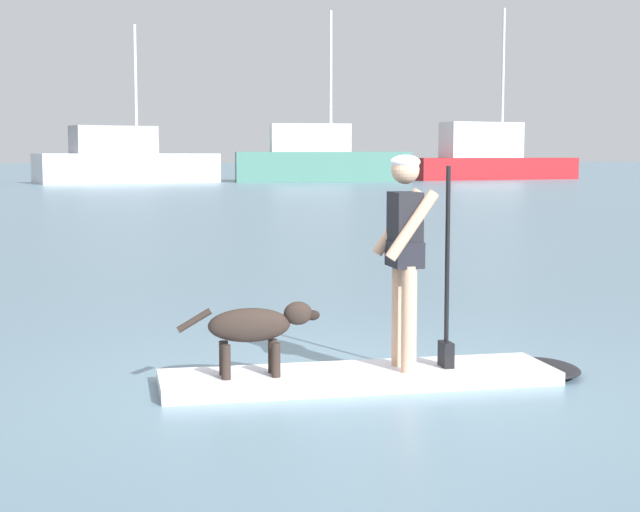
{
  "coord_description": "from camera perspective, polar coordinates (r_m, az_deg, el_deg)",
  "views": [
    {
      "loc": [
        -2.56,
        -7.03,
        1.78
      ],
      "look_at": [
        0.0,
        1.0,
        0.9
      ],
      "focal_mm": 54.95,
      "sensor_mm": 36.0,
      "label": 1
    }
  ],
  "objects": [
    {
      "name": "ground_plane",
      "position": [
        7.69,
        2.28,
        -7.42
      ],
      "size": [
        400.0,
        400.0,
        0.0
      ],
      "primitive_type": "plane",
      "color": "slate"
    },
    {
      "name": "paddleboard",
      "position": [
        7.74,
        3.92,
        -6.97
      ],
      "size": [
        3.42,
        1.11,
        0.1
      ],
      "color": "silver",
      "rests_on": "ground_plane"
    },
    {
      "name": "person_paddler",
      "position": [
        7.62,
        5.06,
        0.59
      ],
      "size": [
        0.63,
        0.51,
        1.67
      ],
      "color": "tan",
      "rests_on": "paddleboard"
    },
    {
      "name": "dog",
      "position": [
        7.44,
        -3.75,
        -4.14
      ],
      "size": [
        1.09,
        0.28,
        0.56
      ],
      "color": "#2D231E",
      "rests_on": "paddleboard"
    },
    {
      "name": "moored_boat_far_port",
      "position": [
        62.89,
        -11.31,
        5.44
      ],
      "size": [
        11.74,
        5.26,
        9.81
      ],
      "color": "white",
      "rests_on": "ground_plane"
    },
    {
      "name": "moored_boat_center",
      "position": [
        64.06,
        -0.03,
        5.63
      ],
      "size": [
        11.69,
        5.28,
        11.01
      ],
      "color": "#3F7266",
      "rests_on": "ground_plane"
    },
    {
      "name": "moored_boat_port",
      "position": [
        70.57,
        9.82,
        5.63
      ],
      "size": [
        13.1,
        4.08,
        11.97
      ],
      "color": "maroon",
      "rests_on": "ground_plane"
    }
  ]
}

